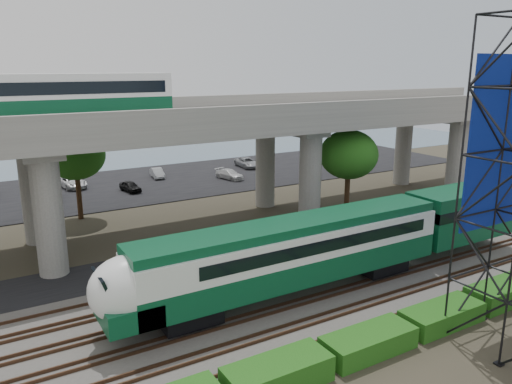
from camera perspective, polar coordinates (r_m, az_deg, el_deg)
ground at (r=27.14m, az=4.70°, el=-14.20°), size 140.00×140.00×0.00m
ballast_bed at (r=28.55m, az=2.34°, el=-12.41°), size 90.00×12.00×0.20m
service_road at (r=35.39m, az=-5.20°, el=-7.12°), size 90.00×5.00×0.08m
parking_lot at (r=56.65m, az=-15.49°, el=0.60°), size 90.00×18.00×0.08m
harbor_water at (r=77.73m, az=-19.83°, el=3.86°), size 140.00×40.00×0.03m
rail_tracks at (r=28.47m, az=2.34°, el=-12.08°), size 90.00×9.52×0.16m
commuter_train at (r=29.26m, az=7.92°, el=-5.93°), size 29.30×3.06×4.30m
overpass at (r=38.14m, az=-9.74°, el=6.98°), size 80.00×12.00×12.40m
hedge_strip at (r=24.56m, az=12.76°, el=-16.31°), size 34.60×1.80×1.20m
trees at (r=37.46m, az=-15.63°, el=2.43°), size 40.94×16.94×7.69m
parked_cars at (r=56.35m, az=-15.14°, el=1.22°), size 38.72×9.74×1.27m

